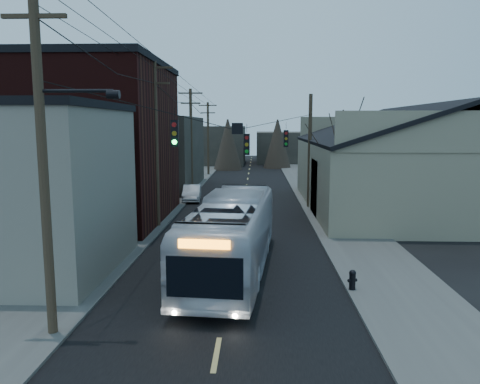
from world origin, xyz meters
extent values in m
cube|color=black|center=(0.00, 30.00, 0.01)|extent=(9.00, 110.00, 0.02)
cube|color=#474744|center=(-6.50, 30.00, 0.06)|extent=(4.00, 110.00, 0.12)
cube|color=#474744|center=(6.50, 30.00, 0.06)|extent=(4.00, 110.00, 0.12)
cube|color=slate|center=(-9.00, 9.00, 3.50)|extent=(8.00, 8.00, 7.00)
cube|color=black|center=(-10.00, 20.00, 5.00)|extent=(10.00, 12.00, 10.00)
cube|color=#2F2B25|center=(-9.50, 36.00, 3.50)|extent=(9.00, 14.00, 7.00)
cube|color=gray|center=(13.00, 25.00, 2.50)|extent=(16.00, 20.00, 5.00)
cube|color=black|center=(9.00, 25.00, 6.30)|extent=(8.16, 20.60, 2.86)
cube|color=black|center=(17.00, 25.00, 6.30)|extent=(8.16, 20.60, 2.86)
cube|color=#2F2B25|center=(-6.00, 65.00, 3.00)|extent=(10.00, 12.00, 6.00)
cube|color=#2F2B25|center=(7.00, 70.00, 2.50)|extent=(12.00, 14.00, 5.00)
cone|color=black|center=(6.50, 20.00, 3.60)|extent=(0.40, 0.40, 7.20)
cylinder|color=#382B1E|center=(-5.00, 3.00, 5.25)|extent=(0.28, 0.28, 10.50)
cylinder|color=#382B1E|center=(-5.00, 18.00, 5.00)|extent=(0.28, 0.28, 10.00)
cube|color=#382B1E|center=(-5.00, 18.00, 9.60)|extent=(2.20, 0.12, 0.12)
cylinder|color=#382B1E|center=(-5.00, 33.00, 4.75)|extent=(0.28, 0.28, 9.50)
cube|color=#382B1E|center=(-5.00, 33.00, 9.10)|extent=(2.20, 0.12, 0.12)
cylinder|color=#382B1E|center=(-5.00, 48.00, 4.50)|extent=(0.28, 0.28, 9.00)
cube|color=#382B1E|center=(-5.00, 48.00, 8.60)|extent=(2.20, 0.12, 0.12)
cylinder|color=#382B1E|center=(5.00, 25.00, 4.25)|extent=(0.28, 0.28, 8.50)
cube|color=black|center=(-2.00, 7.50, 5.95)|extent=(0.28, 0.20, 1.00)
cube|color=black|center=(0.60, 12.00, 5.35)|extent=(0.28, 0.20, 1.00)
cube|color=black|center=(2.80, 18.00, 5.45)|extent=(0.28, 0.20, 1.00)
imported|color=silver|center=(0.04, 9.30, 1.64)|extent=(3.79, 11.94, 3.27)
imported|color=#AEB2B7|center=(-4.30, 28.05, 0.66)|extent=(1.69, 4.08, 1.31)
cylinder|color=black|center=(4.70, 7.02, 0.42)|extent=(0.24, 0.24, 0.60)
sphere|color=black|center=(4.70, 7.02, 0.75)|extent=(0.26, 0.26, 0.26)
cylinder|color=black|center=(4.70, 7.02, 0.47)|extent=(0.37, 0.22, 0.12)
camera|label=1|loc=(1.09, -10.04, 6.28)|focal=35.00mm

